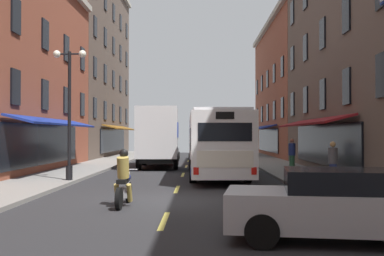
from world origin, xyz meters
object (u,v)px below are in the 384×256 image
Objects in this scene: transit_bus at (216,143)px; pedestrian_mid at (292,154)px; sedan_mid at (167,151)px; pedestrian_rear at (333,163)px; street_lamp_twin at (69,108)px; motorcycle_rider at (124,182)px; box_truck at (159,137)px; sedan_near at (339,204)px.

pedestrian_mid is (4.12, 1.58, -0.63)m from transit_bus.
transit_bus reaches higher than sedan_mid.
pedestrian_rear is 0.30× the size of street_lamp_twin.
sedan_mid is at bearing 90.96° from motorcycle_rider.
box_truck reaches higher than pedestrian_mid.
motorcycle_rider is (0.42, -24.92, -0.00)m from sedan_mid.
pedestrian_mid is 11.88m from street_lamp_twin.
box_truck is 4.36× the size of pedestrian_rear.
sedan_mid is (-0.04, 8.83, -1.19)m from box_truck.
street_lamp_twin reaches higher than sedan_mid.
pedestrian_mid is at bearing -60.65° from sedan_mid.
sedan_mid is at bearing 100.28° from sedan_near.
box_truck is 3.50× the size of motorcycle_rider.
box_truck is 8.84m from pedestrian_mid.
transit_bus is 2.52× the size of sedan_mid.
motorcycle_rider is at bearing -165.36° from pedestrian_rear.
motorcycle_rider is 13.54m from pedestrian_mid.
pedestrian_mid is at bearing -31.46° from box_truck.
transit_bus is at bearing -61.29° from box_truck.
motorcycle_rider is at bearing -62.18° from street_lamp_twin.
box_truck is 16.15m from motorcycle_rider.
transit_bus is 1.58× the size of box_truck.
pedestrian_mid is 6.86m from pedestrian_rear.
pedestrian_rear is at bearing 46.49° from pedestrian_mid.
street_lamp_twin reaches higher than pedestrian_rear.
box_truck reaches higher than transit_bus.
sedan_near is 9.39m from pedestrian_rear.
motorcycle_rider reaches higher than sedan_near.
sedan_near is 6.59m from motorcycle_rider.
motorcycle_rider is at bearing -89.04° from sedan_mid.
motorcycle_rider is (-3.00, -9.93, -0.95)m from transit_bus.
pedestrian_rear is at bearing -55.98° from box_truck.
pedestrian_mid reaches higher than sedan_mid.
transit_bus is 5.53× the size of motorcycle_rider.
pedestrian_mid reaches higher than motorcycle_rider.
sedan_near is 0.99× the size of sedan_mid.
motorcycle_rider is 1.20× the size of pedestrian_mid.
sedan_near is 29.81m from sedan_mid.
pedestrian_mid is (7.54, -13.41, 0.31)m from sedan_mid.
box_truck reaches higher than pedestrian_rear.
sedan_mid is 0.82× the size of street_lamp_twin.
street_lamp_twin reaches higher than sedan_near.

